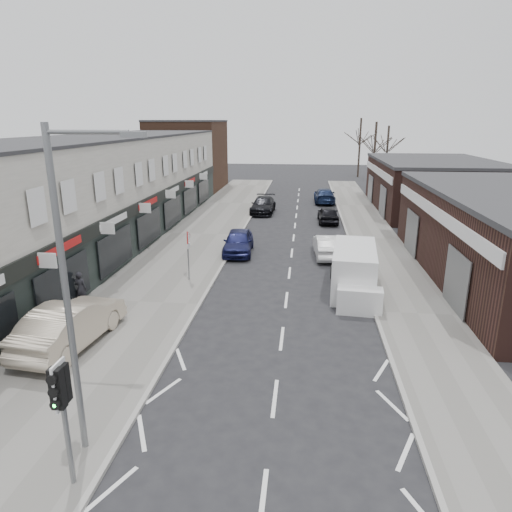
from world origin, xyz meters
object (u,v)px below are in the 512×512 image
(traffic_light, at_px, (61,396))
(parked_car_right_c, at_px, (325,196))
(pedestrian, at_px, (81,289))
(parked_car_left_b, at_px, (263,205))
(parked_car_right_a, at_px, (327,246))
(street_lamp, at_px, (72,281))
(parked_car_right_b, at_px, (328,214))
(parked_car_left_a, at_px, (238,242))
(warning_sign, at_px, (188,241))
(white_van, at_px, (354,272))
(sedan_on_pavement, at_px, (71,324))

(traffic_light, bearing_deg, parked_car_right_c, 79.65)
(parked_car_right_c, bearing_deg, pedestrian, 66.95)
(parked_car_left_b, xyz_separation_m, parked_car_right_a, (5.26, -13.54, -0.03))
(street_lamp, distance_m, parked_car_right_b, 29.39)
(street_lamp, bearing_deg, pedestrian, 117.53)
(pedestrian, distance_m, parked_car_left_a, 11.14)
(traffic_light, relative_size, warning_sign, 1.15)
(white_van, distance_m, pedestrian, 12.84)
(warning_sign, height_order, white_van, warning_sign)
(warning_sign, height_order, parked_car_right_a, warning_sign)
(parked_car_right_b, bearing_deg, parked_car_right_c, -91.64)
(white_van, height_order, parked_car_left_a, white_van)
(traffic_light, distance_m, parked_car_right_c, 39.71)
(pedestrian, distance_m, parked_car_right_b, 22.67)
(traffic_light, distance_m, pedestrian, 11.28)
(sedan_on_pavement, distance_m, parked_car_left_a, 13.87)
(warning_sign, height_order, parked_car_right_b, warning_sign)
(street_lamp, xyz_separation_m, warning_sign, (-0.63, 12.80, -2.42))
(sedan_on_pavement, height_order, parked_car_right_a, sedan_on_pavement)
(street_lamp, height_order, sedan_on_pavement, street_lamp)
(sedan_on_pavement, relative_size, parked_car_left_a, 1.16)
(warning_sign, bearing_deg, traffic_light, -86.90)
(parked_car_right_c, bearing_deg, parked_car_right_a, 87.75)
(parked_car_left_a, bearing_deg, parked_car_left_b, 85.55)
(pedestrian, bearing_deg, parked_car_right_c, -107.19)
(traffic_light, xyz_separation_m, warning_sign, (-0.76, 14.02, -0.21))
(pedestrian, distance_m, parked_car_right_a, 14.70)
(sedan_on_pavement, bearing_deg, pedestrian, -62.10)
(sedan_on_pavement, bearing_deg, parked_car_left_a, -101.81)
(street_lamp, height_order, parked_car_left_a, street_lamp)
(street_lamp, relative_size, parked_car_right_b, 1.97)
(pedestrian, bearing_deg, parked_car_right_b, -116.36)
(traffic_light, relative_size, street_lamp, 0.39)
(street_lamp, height_order, parked_car_right_c, street_lamp)
(street_lamp, relative_size, pedestrian, 5.05)
(sedan_on_pavement, bearing_deg, parked_car_right_b, -108.03)
(white_van, xyz_separation_m, pedestrian, (-12.40, -3.32, -0.14))
(white_van, height_order, pedestrian, white_van)
(white_van, height_order, parked_car_left_b, white_van)
(warning_sign, bearing_deg, parked_car_right_a, 36.35)
(parked_car_left_a, bearing_deg, pedestrian, -124.13)
(white_van, relative_size, parked_car_right_c, 1.15)
(warning_sign, height_order, parked_car_right_c, warning_sign)
(warning_sign, xyz_separation_m, parked_car_right_b, (7.85, 15.42, -1.51))
(traffic_light, height_order, warning_sign, traffic_light)
(traffic_light, distance_m, parked_car_left_a, 19.74)
(parked_car_right_c, bearing_deg, white_van, 90.44)
(white_van, xyz_separation_m, sedan_on_pavement, (-10.96, -6.97, -0.08))
(traffic_light, distance_m, white_van, 15.51)
(parked_car_left_a, xyz_separation_m, parked_car_left_b, (0.34, 13.33, -0.03))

